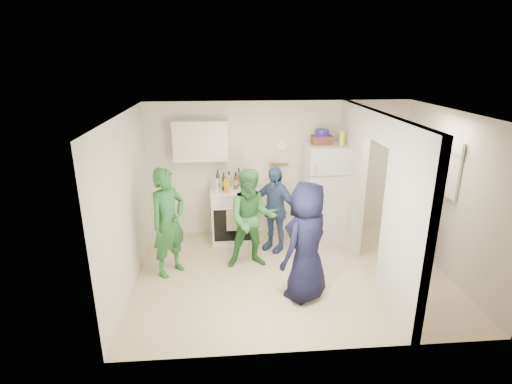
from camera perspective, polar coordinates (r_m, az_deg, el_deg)
floor at (r=6.40m, az=5.10°, el=-11.71°), size 4.80×4.80×0.00m
wall_back at (r=7.46m, az=3.21°, el=3.32°), size 4.80×0.00×4.80m
wall_front at (r=4.34m, az=9.33°, el=-8.77°), size 4.80×0.00×4.80m
wall_left at (r=5.94m, az=-18.00°, el=-1.72°), size 0.00×3.40×3.40m
wall_right at (r=6.70m, az=26.09°, el=-0.44°), size 0.00×3.40×3.40m
ceiling at (r=5.56m, az=5.85°, el=11.07°), size 4.80×4.80×0.00m
partition_pier_back at (r=7.17m, az=13.42°, el=2.17°), size 0.12×1.20×2.50m
partition_pier_front at (r=5.24m, az=20.64°, el=-4.78°), size 0.12×1.20×2.50m
partition_header at (r=5.93m, az=17.41°, el=8.84°), size 0.12×1.00×0.40m
stove at (r=7.33m, az=-3.16°, el=-3.20°), size 0.83×0.69×0.99m
upper_cabinet at (r=7.09m, az=-7.87°, el=7.33°), size 0.95×0.34×0.70m
fridge at (r=7.39m, az=9.81°, el=-0.04°), size 0.73×0.71×1.77m
wicker_basket at (r=7.16m, az=9.36°, el=7.36°), size 0.35×0.25×0.15m
blue_bowl at (r=7.14m, az=9.42°, el=8.39°), size 0.24×0.24×0.11m
yellow_cup_stack_top at (r=7.10m, az=12.20°, el=7.49°), size 0.09×0.09×0.25m
wall_clock at (r=7.34m, az=3.68°, el=6.67°), size 0.22×0.02×0.22m
spice_shelf at (r=7.39m, az=3.27°, el=3.96°), size 0.35×0.08×0.03m
nook_window at (r=6.75m, az=25.59°, el=3.32°), size 0.03×0.70×0.80m
nook_window_frame at (r=6.74m, az=25.48°, el=3.32°), size 0.04×0.76×0.86m
nook_valance at (r=6.66m, az=25.72°, el=6.22°), size 0.04×0.82×0.18m
yellow_cup_stack_stove at (r=6.91m, az=-4.20°, el=0.88°), size 0.09×0.09×0.25m
red_cup at (r=6.96m, az=-1.38°, el=0.49°), size 0.09×0.09×0.12m
person_green_left at (r=6.21m, az=-12.43°, el=-4.26°), size 0.72×0.74×1.71m
person_green_center at (r=6.30m, az=-0.62°, el=-3.87°), size 0.80×0.63×1.62m
person_denim at (r=6.86m, az=2.62°, el=-2.45°), size 0.91×0.86×1.51m
person_navy at (r=5.51m, az=7.22°, el=-7.09°), size 0.98×0.96×1.70m
person_nook at (r=6.79m, az=20.56°, el=-3.77°), size 0.97×1.15×1.55m
bottle_a at (r=7.21m, az=-5.48°, el=1.94°), size 0.07×0.07×0.33m
bottle_b at (r=7.02m, az=-4.62°, el=1.50°), size 0.07×0.07×0.33m
bottle_c at (r=7.25m, az=-3.86°, el=1.88°), size 0.08×0.08×0.28m
bottle_d at (r=7.08m, az=-2.93°, el=1.62°), size 0.07×0.07×0.31m
bottle_e at (r=7.29m, az=-2.46°, el=2.20°), size 0.08×0.08×0.33m
bottle_f at (r=7.14m, az=-1.92°, el=1.73°), size 0.08×0.08×0.30m
bottle_g at (r=7.25m, az=-1.36°, el=1.91°), size 0.06×0.06×0.28m
bottle_h at (r=6.97m, az=-5.61°, el=1.32°), size 0.06×0.06×0.32m
bottle_i at (r=7.21m, az=-2.83°, el=1.69°), size 0.07×0.07×0.25m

